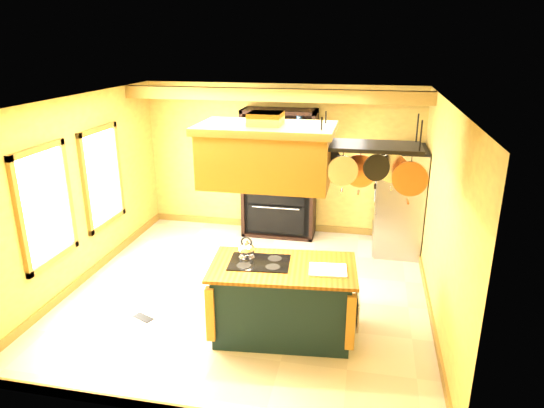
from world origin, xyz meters
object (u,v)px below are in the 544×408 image
(range_hood, at_px, (266,153))
(pot_rack, at_px, (370,158))
(kitchen_island, at_px, (283,300))
(refrigerator, at_px, (399,203))
(hutch, at_px, (280,187))

(range_hood, bearing_deg, pot_rack, 0.00)
(kitchen_island, height_order, range_hood, range_hood)
(refrigerator, bearing_deg, kitchen_island, -116.99)
(kitchen_island, xyz_separation_m, refrigerator, (1.44, 2.83, 0.38))
(pot_rack, distance_m, hutch, 3.80)
(kitchen_island, distance_m, refrigerator, 3.20)
(range_hood, relative_size, pot_rack, 1.26)
(hutch, bearing_deg, refrigerator, -9.58)
(pot_rack, xyz_separation_m, hutch, (-1.55, 3.18, -1.37))
(kitchen_island, bearing_deg, hutch, 95.88)
(refrigerator, bearing_deg, pot_rack, -100.52)
(range_hood, distance_m, pot_rack, 1.11)
(pot_rack, bearing_deg, refrigerator, 79.48)
(kitchen_island, xyz_separation_m, hutch, (-0.64, 3.18, 0.42))
(refrigerator, height_order, hutch, hutch)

